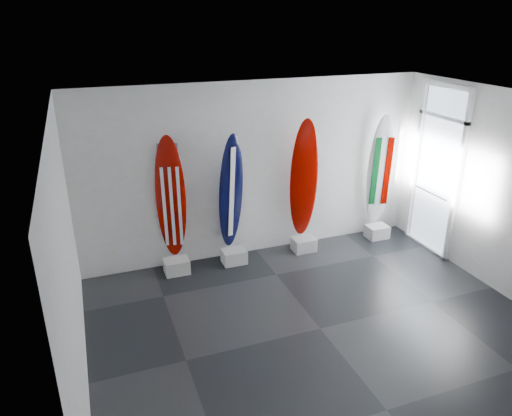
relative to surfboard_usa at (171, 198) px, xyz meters
name	(u,v)px	position (x,y,z in m)	size (l,w,h in m)	color
floor	(320,329)	(1.51, -2.28, -1.28)	(6.00, 6.00, 0.00)	black
ceiling	(334,106)	(1.51, -2.28, 1.72)	(6.00, 6.00, 0.00)	white
wall_back	(256,171)	(1.51, 0.22, 0.22)	(6.00, 6.00, 0.00)	silver
wall_front	(478,352)	(1.51, -4.78, 0.22)	(6.00, 6.00, 0.00)	silver
wall_left	(69,270)	(-1.49, -2.28, 0.22)	(5.00, 5.00, 0.00)	silver
wall_right	(511,198)	(4.51, -2.28, 0.22)	(5.00, 5.00, 0.00)	silver
display_block_usa	(177,266)	(0.00, -0.10, -1.16)	(0.40, 0.30, 0.24)	silver
surfboard_usa	(171,198)	(0.00, 0.00, 0.00)	(0.47, 0.08, 2.08)	#8E0600
display_block_navy	(234,256)	(0.99, -0.10, -1.16)	(0.40, 0.30, 0.24)	silver
surfboard_navy	(231,193)	(0.99, 0.00, -0.03)	(0.46, 0.08, 2.02)	black
display_block_swiss	(304,244)	(2.31, -0.10, -1.16)	(0.40, 0.30, 0.24)	silver
surfboard_swiss	(304,179)	(2.31, 0.00, 0.04)	(0.49, 0.08, 2.16)	#8E0600
display_block_italy	(377,232)	(3.85, -0.10, -1.16)	(0.40, 0.30, 0.24)	silver
surfboard_italy	(380,171)	(3.85, 0.00, 0.02)	(0.48, 0.08, 2.11)	white
wall_outlet	(114,255)	(-0.94, 0.20, -0.93)	(0.09, 0.02, 0.13)	silver
glass_door	(436,172)	(4.48, -0.73, 0.15)	(0.12, 1.16, 2.85)	white
balcony	(487,211)	(5.81, -0.73, -0.78)	(2.80, 2.20, 1.20)	slate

